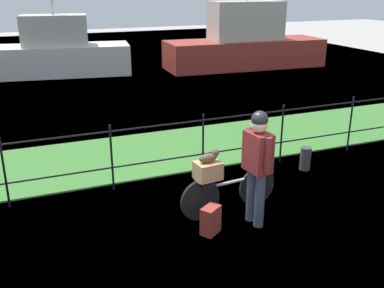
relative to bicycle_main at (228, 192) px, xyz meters
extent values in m
plane|color=#9E9993|center=(-0.62, -0.86, -0.33)|extent=(60.00, 60.00, 0.00)
cube|color=#38702D|center=(-0.62, 2.80, -0.32)|extent=(27.00, 2.40, 0.03)
plane|color=#60849E|center=(-0.62, 11.57, -0.33)|extent=(30.00, 30.00, 0.00)
cylinder|color=black|center=(-3.07, 1.42, 0.24)|extent=(0.04, 0.04, 1.15)
cylinder|color=black|center=(-1.44, 1.42, 0.24)|extent=(0.04, 0.04, 1.15)
cylinder|color=black|center=(0.20, 1.42, 0.24)|extent=(0.04, 0.04, 1.15)
cylinder|color=black|center=(1.84, 1.42, 0.24)|extent=(0.04, 0.04, 1.15)
cylinder|color=black|center=(3.47, 1.42, 0.24)|extent=(0.04, 0.04, 1.15)
cylinder|color=black|center=(-0.62, 1.42, 0.07)|extent=(18.00, 0.03, 0.03)
cylinder|color=black|center=(-0.62, 1.42, 0.70)|extent=(18.00, 0.03, 0.03)
cylinder|color=black|center=(0.52, 0.05, -0.02)|extent=(0.63, 0.10, 0.63)
cylinder|color=black|center=(-0.48, -0.04, -0.02)|extent=(0.63, 0.10, 0.63)
cylinder|color=#BCB7B2|center=(0.02, 0.00, 0.15)|extent=(0.78, 0.12, 0.04)
cube|color=black|center=(-0.36, -0.03, 0.19)|extent=(0.21, 0.11, 0.06)
cube|color=slate|center=(-0.36, -0.03, 0.29)|extent=(0.37, 0.19, 0.02)
cube|color=#A87F51|center=(-0.36, -0.03, 0.42)|extent=(0.38, 0.32, 0.26)
ellipsoid|color=#4C3D2D|center=(-0.36, -0.03, 0.62)|extent=(0.29, 0.17, 0.13)
sphere|color=#4C3D2D|center=(-0.24, -0.02, 0.67)|extent=(0.11, 0.11, 0.11)
cylinder|color=#383D51|center=(0.20, -0.33, 0.08)|extent=(0.14, 0.14, 0.82)
cylinder|color=#383D51|center=(0.22, -0.53, 0.08)|extent=(0.14, 0.14, 0.82)
cube|color=maroon|center=(0.21, -0.43, 0.77)|extent=(0.30, 0.42, 0.56)
cylinder|color=maroon|center=(0.19, -0.21, 0.79)|extent=(0.10, 0.10, 0.50)
cylinder|color=maroon|center=(0.23, -0.65, 0.79)|extent=(0.10, 0.10, 0.50)
sphere|color=tan|center=(0.21, -0.43, 1.16)|extent=(0.22, 0.22, 0.22)
sphere|color=black|center=(0.21, -0.43, 1.23)|extent=(0.23, 0.23, 0.23)
cube|color=maroon|center=(-0.49, -0.45, -0.13)|extent=(0.33, 0.30, 0.40)
cylinder|color=#38383D|center=(2.06, 0.92, -0.12)|extent=(0.20, 0.20, 0.43)
cube|color=#9E3328|center=(6.12, 10.76, 0.22)|extent=(6.57, 2.31, 1.11)
cube|color=#B7B2A8|center=(6.12, 10.76, 1.52)|extent=(2.92, 1.52, 1.50)
cube|color=silver|center=(-1.15, 11.99, 0.22)|extent=(5.51, 2.53, 1.10)
cube|color=#B7B2A8|center=(-1.15, 11.99, 1.31)|extent=(2.49, 1.56, 1.09)
camera|label=1|loc=(-2.76, -5.31, 2.94)|focal=41.34mm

